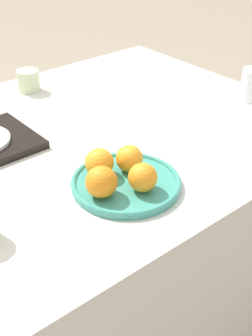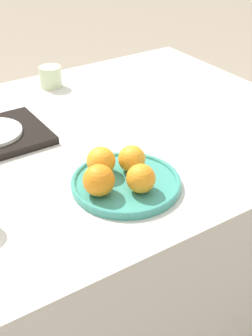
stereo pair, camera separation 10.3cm
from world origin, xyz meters
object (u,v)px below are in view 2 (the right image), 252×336
Objects in this scene: orange_2 at (141,179)px; orange_1 at (99,180)px; orange_0 at (132,159)px; cup_0 at (51,77)px; orange_3 at (101,161)px; fruit_platter at (126,183)px.

orange_1 is at bearing 153.45° from orange_2.
orange_0 is 0.60m from cup_0.
orange_2 is 0.11m from orange_3.
orange_0 is at bearing 69.48° from orange_2.
orange_3 is at bearing 115.96° from fruit_platter.
orange_2 is (-0.03, -0.08, 0.00)m from orange_0.
fruit_platter is at bearing -64.04° from orange_3.
orange_3 reaches higher than cup_0.
orange_1 reaches higher than orange_0.
orange_1 reaches higher than fruit_platter.
orange_1 is 1.05× the size of orange_3.
cup_0 is (0.14, 0.56, -0.01)m from orange_3.
fruit_platter is at bearing -100.24° from cup_0.
orange_3 reaches higher than fruit_platter.
fruit_platter is at bearing 98.00° from orange_2.
orange_0 is at bearing 19.38° from orange_1.
orange_2 is at bearing -110.52° from orange_0.
orange_3 is at bearing 156.70° from orange_0.
orange_2 is (0.08, -0.04, -0.00)m from orange_1.
orange_1 is at bearing -123.93° from orange_3.
orange_0 is at bearing -23.30° from orange_3.
fruit_platter is 3.75× the size of orange_3.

